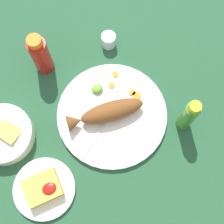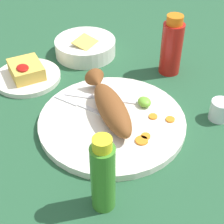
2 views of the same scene
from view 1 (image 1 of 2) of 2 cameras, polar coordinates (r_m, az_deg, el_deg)
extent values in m
plane|color=#235133|center=(0.99, 0.00, -0.68)|extent=(4.00, 4.00, 0.00)
cylinder|color=white|center=(0.99, 0.00, -0.52)|extent=(0.35, 0.35, 0.02)
ellipsoid|color=brown|center=(0.95, 0.00, 0.16)|extent=(0.20, 0.09, 0.06)
cone|color=brown|center=(0.95, -6.86, -1.80)|extent=(0.05, 0.06, 0.05)
cube|color=silver|center=(0.97, -1.38, -2.20)|extent=(0.10, 0.07, 0.00)
cube|color=silver|center=(0.95, -4.58, -6.63)|extent=(0.07, 0.05, 0.00)
cube|color=silver|center=(0.98, -4.09, 0.08)|extent=(0.08, 0.09, 0.00)
cube|color=silver|center=(0.96, -5.69, -4.99)|extent=(0.06, 0.07, 0.00)
cylinder|color=orange|center=(1.00, 4.50, 3.03)|extent=(0.03, 0.03, 0.00)
cylinder|color=orange|center=(1.00, 3.72, 3.59)|extent=(0.02, 0.02, 0.00)
cylinder|color=orange|center=(1.02, 0.62, 6.92)|extent=(0.02, 0.02, 0.00)
cylinder|color=orange|center=(1.01, -0.06, 4.93)|extent=(0.02, 0.02, 0.00)
ellipsoid|color=#6BB233|center=(1.00, -2.73, 4.27)|extent=(0.04, 0.03, 0.02)
cylinder|color=#B21914|center=(1.02, -12.87, 9.96)|extent=(0.06, 0.06, 0.15)
cylinder|color=orange|center=(0.95, -13.99, 12.36)|extent=(0.04, 0.04, 0.02)
cylinder|color=#3D8428|center=(0.94, 13.66, -0.79)|extent=(0.04, 0.04, 0.15)
cylinder|color=yellow|center=(0.86, 14.91, 0.87)|extent=(0.03, 0.03, 0.02)
cylinder|color=silver|center=(1.08, -0.63, 12.99)|extent=(0.05, 0.05, 0.05)
cylinder|color=white|center=(1.09, -0.62, 12.62)|extent=(0.04, 0.04, 0.02)
cylinder|color=white|center=(0.97, -12.27, -13.54)|extent=(0.18, 0.18, 0.01)
cube|color=gold|center=(0.94, -12.58, -13.41)|extent=(0.10, 0.08, 0.04)
ellipsoid|color=#AD140F|center=(0.92, -11.41, -13.57)|extent=(0.04, 0.03, 0.01)
cylinder|color=white|center=(1.01, -19.26, -3.92)|extent=(0.19, 0.19, 0.05)
cylinder|color=olive|center=(0.99, -19.54, -3.70)|extent=(0.16, 0.16, 0.02)
cube|color=gold|center=(0.98, -18.02, -2.83)|extent=(0.11, 0.10, 0.02)
camera|label=2|loc=(0.78, 52.41, 9.72)|focal=55.00mm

